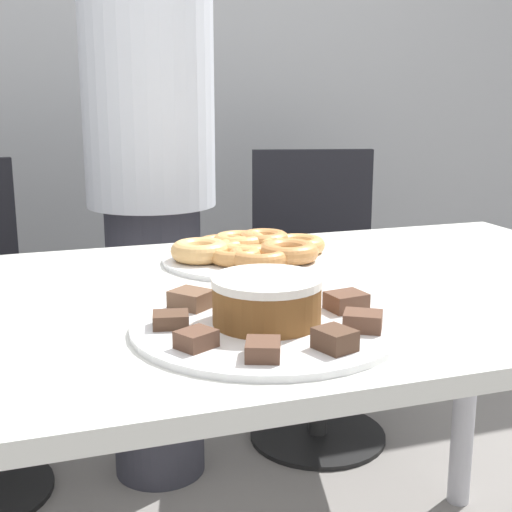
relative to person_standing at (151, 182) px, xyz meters
name	(u,v)px	position (x,y,z in m)	size (l,w,h in m)	color
wall_back	(116,33)	(0.03, 0.73, 0.44)	(8.00, 0.05, 2.60)	#A8AAAD
table	(254,344)	(0.03, -0.80, -0.19)	(1.55, 0.86, 0.77)	silver
person_standing	(151,182)	(0.00, 0.00, 0.00)	(0.35, 0.35, 1.63)	#383842
office_chair_right	(317,302)	(0.54, 0.09, -0.42)	(0.54, 0.54, 0.92)	black
plate_cake	(267,326)	(-0.02, -1.00, -0.09)	(0.39, 0.39, 0.01)	white
plate_donuts	(248,259)	(0.08, -0.59, -0.09)	(0.34, 0.34, 0.01)	white
frosted_cake	(267,300)	(-0.02, -1.00, -0.05)	(0.16, 0.16, 0.07)	brown
lamington_0	(363,321)	(0.10, -1.07, -0.07)	(0.07, 0.07, 0.03)	brown
lamington_1	(346,301)	(0.11, -0.98, -0.07)	(0.06, 0.06, 0.03)	brown
lamington_2	(299,290)	(0.07, -0.90, -0.07)	(0.07, 0.07, 0.02)	brown
lamington_3	(240,290)	(-0.02, -0.86, -0.07)	(0.04, 0.05, 0.02)	brown
lamington_4	(191,299)	(-0.11, -0.89, -0.07)	(0.07, 0.08, 0.03)	brown
lamington_5	(171,320)	(-0.16, -0.97, -0.07)	(0.06, 0.05, 0.02)	#513828
lamington_6	(196,339)	(-0.14, -1.06, -0.07)	(0.06, 0.06, 0.02)	brown
lamington_7	(263,349)	(-0.07, -1.13, -0.07)	(0.06, 0.06, 0.02)	brown
lamington_8	(332,340)	(0.02, -1.13, -0.07)	(0.06, 0.06, 0.03)	#513828
donut_0	(248,249)	(0.08, -0.59, -0.06)	(0.13, 0.13, 0.03)	tan
donut_1	(259,257)	(0.08, -0.67, -0.07)	(0.12, 0.12, 0.03)	#C68447
donut_2	(288,252)	(0.15, -0.65, -0.06)	(0.12, 0.12, 0.04)	#C68447
donut_3	(298,245)	(0.19, -0.59, -0.07)	(0.11, 0.11, 0.03)	tan
donut_4	(264,240)	(0.14, -0.53, -0.06)	(0.11, 0.11, 0.04)	#C68447
donut_5	(240,242)	(0.08, -0.53, -0.06)	(0.11, 0.11, 0.03)	tan
donut_6	(222,245)	(0.04, -0.54, -0.07)	(0.11, 0.11, 0.03)	#C68447
donut_7	(200,251)	(-0.02, -0.59, -0.06)	(0.12, 0.12, 0.04)	#E5AD66
donut_8	(235,255)	(0.04, -0.64, -0.07)	(0.10, 0.10, 0.03)	#D18E4C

